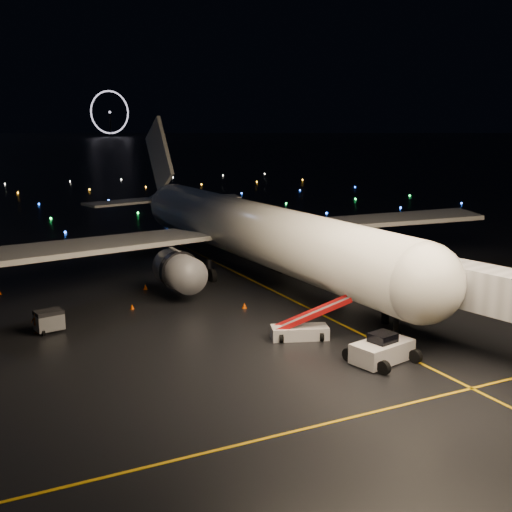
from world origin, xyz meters
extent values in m
cube|color=#D09D09|center=(12.00, 15.00, 0.01)|extent=(0.25, 80.00, 0.02)
cube|color=#D09D09|center=(-5.00, -10.00, 0.01)|extent=(60.00, 0.25, 0.02)
cube|color=silver|center=(9.71, -3.64, 1.07)|extent=(4.92, 3.29, 2.15)
imported|color=#E76C00|center=(-11.41, 13.86, 0.87)|extent=(0.97, 1.06, 1.74)
cone|color=#FC5100|center=(6.72, 12.88, 0.26)|extent=(0.56, 0.56, 0.53)
cone|color=#FC5100|center=(0.53, 23.42, 0.27)|extent=(0.61, 0.61, 0.54)
cone|color=#FC5100|center=(-2.59, 17.23, 0.22)|extent=(0.41, 0.41, 0.44)
cone|color=#FC5100|center=(-12.97, 27.99, 0.23)|extent=(0.52, 0.52, 0.46)
cube|color=gray|center=(-10.42, 13.84, 0.91)|extent=(2.38, 1.86, 1.82)
camera|label=1|loc=(-17.56, -38.30, 16.75)|focal=45.00mm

